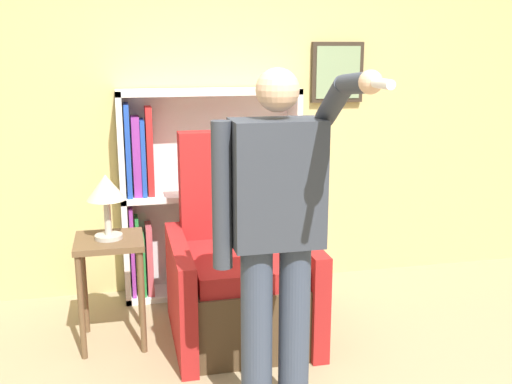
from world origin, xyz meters
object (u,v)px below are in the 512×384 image
at_px(bookcase, 194,194).
at_px(table_lamp, 106,192).
at_px(side_table, 110,260).
at_px(armchair, 239,276).
at_px(person_standing, 276,231).

bearing_deg(bookcase, table_lamp, -131.28).
bearing_deg(side_table, armchair, -1.99).
height_order(side_table, table_lamp, table_lamp).
distance_m(bookcase, table_lamp, 0.93).
relative_size(person_standing, table_lamp, 4.36).
bearing_deg(armchair, person_standing, -90.76).
xyz_separation_m(bookcase, side_table, (-0.60, -0.68, -0.22)).
height_order(bookcase, table_lamp, bookcase).
distance_m(armchair, side_table, 0.80).
distance_m(bookcase, person_standing, 1.70).
bearing_deg(table_lamp, armchair, -1.99).
xyz_separation_m(person_standing, table_lamp, (-0.77, 1.00, -0.01)).
relative_size(bookcase, table_lamp, 3.85).
bearing_deg(person_standing, bookcase, 96.04).
xyz_separation_m(bookcase, armchair, (0.19, -0.71, -0.37)).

